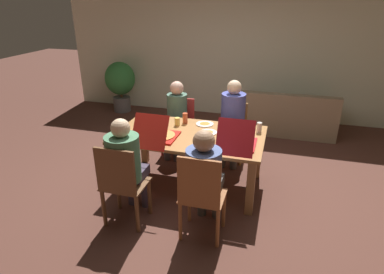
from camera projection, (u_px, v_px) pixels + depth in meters
The scene contains 21 objects.
ground_plane at pixel (190, 183), 4.41m from camera, with size 20.00×20.00×0.00m, color #533026.
back_wall at pixel (231, 48), 6.51m from camera, with size 7.03×0.12×2.75m, color silver.
dining_table at pixel (190, 141), 4.16m from camera, with size 1.86×1.07×0.73m.
chair_0 at pixel (201, 194), 3.20m from camera, with size 0.44×0.39×0.97m.
person_0 at pixel (205, 173), 3.27m from camera, with size 0.35×0.54×1.18m.
chair_1 at pixel (121, 184), 3.43m from camera, with size 0.46×0.40×0.96m.
person_1 at pixel (126, 161), 3.47m from camera, with size 0.36×0.52×1.21m.
chair_2 at pixel (233, 130), 4.97m from camera, with size 0.40×0.41×0.86m.
person_2 at pixel (232, 115), 4.75m from camera, with size 0.35×0.53×1.24m.
chair_3 at pixel (179, 122), 5.18m from camera, with size 0.45×0.43×0.85m.
person_3 at pixel (176, 113), 4.98m from camera, with size 0.31×0.50×1.17m.
pizza_box_0 at pixel (158, 135), 3.94m from camera, with size 0.41×0.63×0.37m.
pizza_box_1 at pixel (238, 142), 3.75m from camera, with size 0.41×0.58×0.39m.
plate_0 at pixel (205, 124), 4.41m from camera, with size 0.24×0.24×0.03m.
plate_1 at pixel (208, 132), 4.14m from camera, with size 0.22×0.22×0.03m.
drinking_glass_0 at pixel (177, 122), 4.36m from camera, with size 0.07×0.07×0.11m, color #E3C959.
drinking_glass_1 at pixel (259, 127), 4.14m from camera, with size 0.06×0.06×0.13m, color silver.
drinking_glass_2 at pixel (239, 129), 4.12m from camera, with size 0.06×0.06×0.10m, color silver.
drinking_glass_3 at pixel (185, 118), 4.43m from camera, with size 0.07×0.07×0.14m, color #BD4D2F.
couch at pixel (286, 117), 5.98m from camera, with size 1.72×0.78×0.79m.
potted_plant at pixel (120, 82), 6.95m from camera, with size 0.63×0.63×1.07m.
Camera 1 is at (1.06, -3.65, 2.33)m, focal length 30.53 mm.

